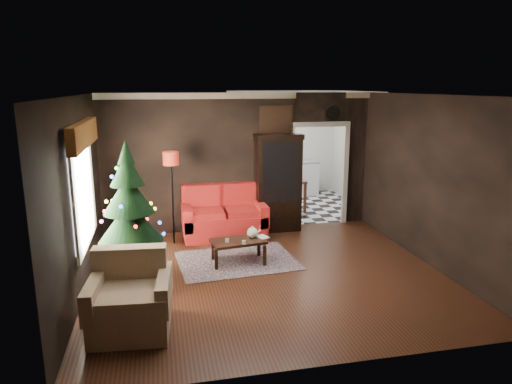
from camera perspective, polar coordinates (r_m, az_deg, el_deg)
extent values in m
plane|color=black|center=(7.45, 1.47, -10.20)|extent=(5.50, 5.50, 0.00)
plane|color=white|center=(6.85, 1.61, 11.87)|extent=(5.50, 5.50, 0.00)
plane|color=black|center=(9.42, -2.04, 3.64)|extent=(5.50, 0.00, 5.50)
plane|color=black|center=(4.71, 8.74, -6.20)|extent=(5.50, 0.00, 5.50)
plane|color=black|center=(6.92, -21.18, -0.71)|extent=(0.00, 5.50, 5.50)
plane|color=black|center=(8.10, 20.80, 1.23)|extent=(0.00, 5.50, 5.50)
cube|color=white|center=(7.10, -20.66, 0.07)|extent=(0.05, 1.60, 1.40)
cube|color=brown|center=(6.96, -20.55, 6.70)|extent=(0.12, 2.10, 0.35)
plane|color=white|center=(11.54, 5.04, -1.75)|extent=(3.00, 3.00, 0.00)
cube|color=white|center=(12.61, 3.25, 7.40)|extent=(0.70, 0.06, 0.70)
cube|color=#49313F|center=(8.00, -2.35, -8.47)|extent=(2.09, 1.60, 0.01)
cylinder|color=white|center=(7.70, -3.59, -5.96)|extent=(0.08, 0.08, 0.06)
cylinder|color=beige|center=(7.60, -1.51, -6.22)|extent=(0.07, 0.07, 0.06)
imported|color=#A2835A|center=(7.83, 0.30, -4.96)|extent=(0.16, 0.08, 0.23)
cylinder|color=white|center=(9.79, 9.43, 9.60)|extent=(0.32, 0.32, 0.06)
cube|color=tan|center=(9.43, 2.51, 8.85)|extent=(0.62, 0.05, 0.52)
cube|color=white|center=(12.56, 3.48, 1.60)|extent=(1.80, 0.60, 0.90)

